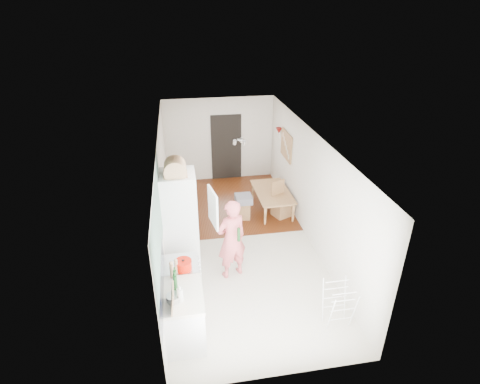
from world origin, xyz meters
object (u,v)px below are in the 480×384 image
object	(u,v)px
dining_chair	(282,200)
drying_rack	(338,305)
dining_table	(273,202)
stool	(243,210)
person	(231,233)

from	to	relation	value
dining_chair	drying_rack	distance (m)	3.64
dining_table	stool	xyz separation A→B (m)	(-0.85, -0.28, -0.00)
dining_table	stool	bearing A→B (deg)	107.20
stool	dining_table	bearing A→B (deg)	17.98
dining_table	drying_rack	distance (m)	3.99
dining_table	stool	distance (m)	0.89
dining_chair	dining_table	bearing A→B (deg)	87.65
person	dining_table	xyz separation A→B (m)	(1.45, 2.42, -0.76)
dining_table	drying_rack	world-z (taller)	drying_rack
person	dining_chair	bearing A→B (deg)	-147.94
dining_chair	drying_rack	bearing A→B (deg)	-113.60
drying_rack	dining_table	bearing A→B (deg)	91.66
person	stool	size ratio (longest dim) A/B	4.35
dining_table	drying_rack	size ratio (longest dim) A/B	1.63
dining_table	drying_rack	bearing A→B (deg)	-179.35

